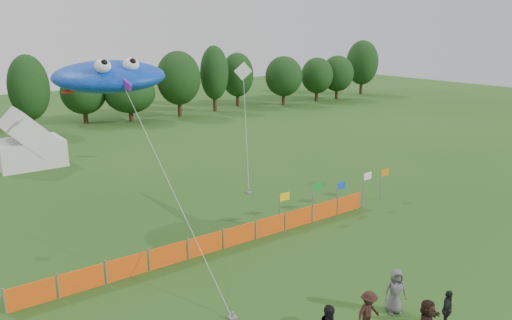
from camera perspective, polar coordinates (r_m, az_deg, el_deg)
treeline at (r=57.84m, az=-22.18°, el=7.34°), size 104.57×8.78×8.36m
tent_right at (r=43.48m, az=-24.50°, el=1.65°), size 4.94×3.95×3.49m
barrier_fence at (r=25.26m, az=-3.84°, el=-9.06°), size 19.90×0.06×1.00m
flag_row at (r=29.93m, az=9.43°, el=-3.48°), size 8.73×0.69×2.25m
spectator_c at (r=19.14m, az=12.73°, el=-16.69°), size 1.11×0.66×1.69m
spectator_d at (r=20.25m, az=21.01°, el=-15.71°), size 0.99×0.71×1.55m
spectator_e at (r=20.62m, az=15.63°, el=-14.23°), size 1.05×0.92×1.81m
stingray_kite at (r=30.27m, az=-16.69°, el=9.18°), size 7.94×22.46×9.21m
small_kite_white at (r=36.42m, az=-1.34°, el=7.26°), size 3.83×5.26×8.31m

